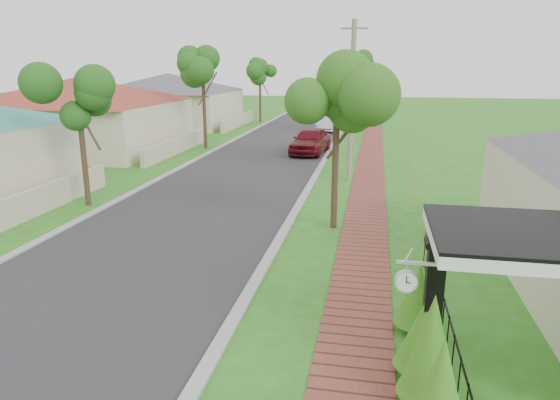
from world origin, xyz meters
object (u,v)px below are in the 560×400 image
Objects in this scene: station_clock at (407,279)px; porch_post at (432,317)px; parked_car_red at (310,141)px; near_tree at (337,105)px; parked_car_white at (331,123)px; utility_pole at (352,101)px.

porch_post is at bearing 39.35° from station_clock.
parked_car_red is (-5.01, 22.30, -0.33)m from porch_post.
near_tree is (-2.35, 8.00, 2.98)m from porch_post.
station_clock is at bearing -140.65° from porch_post.
parked_car_red is 1.11× the size of parked_car_white.
porch_post is 1.04m from station_clock.
near_tree is at bearing -75.79° from parked_car_white.
porch_post is 0.49× the size of near_tree.
parked_car_red is 7.22× the size of station_clock.
porch_post reaches higher than parked_car_white.
parked_car_red is 8.06m from utility_pole.
porch_post reaches higher than parked_car_red.
porch_post is at bearing -73.63° from near_tree.
near_tree is at bearing -90.78° from utility_pole.
utility_pole is at bearing 96.40° from station_clock.
near_tree reaches higher than parked_car_white.
station_clock is (1.86, -8.40, -2.15)m from near_tree.
near_tree reaches higher than parked_car_red.
station_clock is at bearing -74.03° from parked_car_white.
parked_car_white is 18.57m from utility_pole.
parked_car_red is at bearing 101.28° from station_clock.
utility_pole reaches higher than porch_post.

